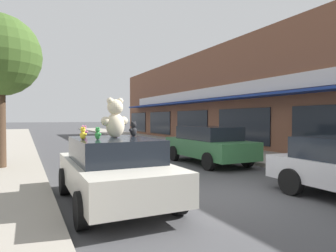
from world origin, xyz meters
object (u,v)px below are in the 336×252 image
object	(u,v)px
teddy_bear_green	(98,133)
plush_art_car	(114,169)
teddy_bear_white	(112,129)
teddy_bear_pink	(84,131)
teddy_bear_yellow	(83,133)
parked_car_far_center	(208,144)
teddy_bear_giant	(115,119)
teddy_bear_purple	(115,129)
teddy_bear_black	(133,129)

from	to	relation	value
teddy_bear_green	plush_art_car	bearing A→B (deg)	-83.35
teddy_bear_white	teddy_bear_green	distance (m)	0.99
teddy_bear_white	teddy_bear_pink	distance (m)	0.66
plush_art_car	teddy_bear_yellow	bearing A→B (deg)	-169.58
parked_car_far_center	plush_art_car	bearing A→B (deg)	-142.04
teddy_bear_green	teddy_bear_giant	bearing A→B (deg)	-74.09
plush_art_car	teddy_bear_purple	world-z (taller)	teddy_bear_purple
teddy_bear_giant	teddy_bear_purple	distance (m)	0.79
teddy_bear_yellow	teddy_bear_purple	bearing A→B (deg)	-71.84
teddy_bear_purple	teddy_bear_white	bearing A→B (deg)	93.49
parked_car_far_center	teddy_bear_purple	bearing A→B (deg)	-147.46
teddy_bear_yellow	parked_car_far_center	size ratio (longest dim) A/B	0.06
plush_art_car	teddy_bear_yellow	xyz separation A→B (m)	(-0.68, -0.12, 0.79)
teddy_bear_black	parked_car_far_center	size ratio (longest dim) A/B	0.08
teddy_bear_green	teddy_bear_pink	size ratio (longest dim) A/B	0.95
teddy_bear_giant	teddy_bear_white	bearing A→B (deg)	-110.82
teddy_bear_giant	teddy_bear_pink	xyz separation A→B (m)	(-0.55, 0.70, -0.30)
teddy_bear_white	teddy_bear_black	size ratio (longest dim) A/B	1.00
teddy_bear_white	teddy_bear_purple	distance (m)	0.29
teddy_bear_purple	teddy_bear_black	world-z (taller)	teddy_bear_black
teddy_bear_purple	parked_car_far_center	bearing A→B (deg)	-117.89
plush_art_car	parked_car_far_center	xyz separation A→B (m)	(4.98, 3.89, 0.05)
teddy_bear_green	teddy_bear_pink	bearing A→B (deg)	-17.66
teddy_bear_green	parked_car_far_center	size ratio (longest dim) A/B	0.06
teddy_bear_giant	teddy_bear_purple	world-z (taller)	teddy_bear_giant
teddy_bear_white	teddy_bear_purple	world-z (taller)	teddy_bear_white
teddy_bear_white	teddy_bear_pink	bearing A→B (deg)	24.24
teddy_bear_black	teddy_bear_pink	xyz separation A→B (m)	(-1.08, 0.40, -0.04)
teddy_bear_giant	plush_art_car	bearing A→B (deg)	52.44
plush_art_car	teddy_bear_pink	bearing A→B (deg)	120.31
plush_art_car	teddy_bear_black	world-z (taller)	teddy_bear_black
teddy_bear_yellow	teddy_bear_pink	distance (m)	0.98
teddy_bear_pink	parked_car_far_center	size ratio (longest dim) A/B	0.06
parked_car_far_center	teddy_bear_white	bearing A→B (deg)	-145.97
plush_art_car	teddy_bear_white	xyz separation A→B (m)	(0.13, 0.61, 0.84)
teddy_bear_yellow	parked_car_far_center	xyz separation A→B (m)	(5.66, 4.01, -0.74)
teddy_bear_white	teddy_bear_yellow	size ratio (longest dim) A/B	1.41
teddy_bear_green	parked_car_far_center	world-z (taller)	teddy_bear_green
teddy_bear_yellow	plush_art_car	bearing A→B (deg)	-108.50
teddy_bear_black	teddy_bear_yellow	size ratio (longest dim) A/B	1.40
teddy_bear_giant	teddy_bear_yellow	size ratio (longest dim) A/B	3.44
teddy_bear_black	teddy_bear_green	distance (m)	1.20
teddy_bear_purple	teddy_bear_green	world-z (taller)	teddy_bear_purple
teddy_bear_green	teddy_bear_yellow	bearing A→B (deg)	47.86
teddy_bear_green	teddy_bear_black	bearing A→B (deg)	-78.38
teddy_bear_purple	teddy_bear_green	distance (m)	1.27
teddy_bear_giant	teddy_bear_pink	size ratio (longest dim) A/B	3.31
teddy_bear_pink	parked_car_far_center	world-z (taller)	teddy_bear_pink
teddy_bear_giant	parked_car_far_center	bearing A→B (deg)	-155.85
teddy_bear_giant	teddy_bear_yellow	xyz separation A→B (m)	(-0.74, -0.27, -0.30)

